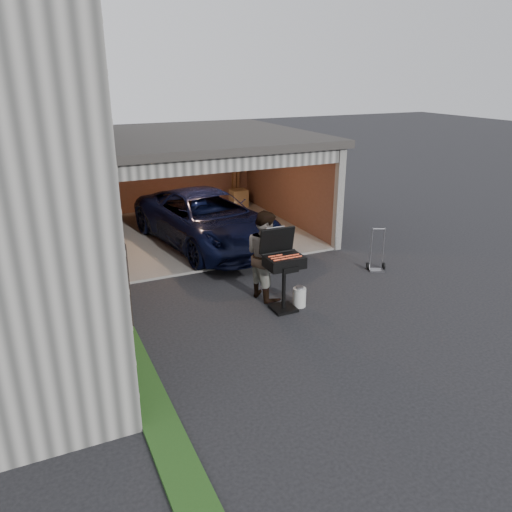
{
  "coord_description": "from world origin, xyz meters",
  "views": [
    {
      "loc": [
        -3.41,
        -7.05,
        4.52
      ],
      "look_at": [
        0.41,
        1.16,
        1.15
      ],
      "focal_mm": 35.0,
      "sensor_mm": 36.0,
      "label": 1
    }
  ],
  "objects_px": {
    "man": "(265,255)",
    "bbq_grill": "(283,264)",
    "minivan": "(207,221)",
    "hand_truck": "(376,262)",
    "plywood_panel": "(111,312)",
    "propane_tank": "(299,297)",
    "woman": "(118,277)"
  },
  "relations": [
    {
      "from": "man",
      "to": "hand_truck",
      "type": "xyz_separation_m",
      "value": [
        3.09,
        0.22,
        -0.74
      ]
    },
    {
      "from": "woman",
      "to": "propane_tank",
      "type": "bearing_deg",
      "value": 58.33
    },
    {
      "from": "minivan",
      "to": "man",
      "type": "bearing_deg",
      "value": -98.47
    },
    {
      "from": "minivan",
      "to": "plywood_panel",
      "type": "height_order",
      "value": "minivan"
    },
    {
      "from": "minivan",
      "to": "hand_truck",
      "type": "xyz_separation_m",
      "value": [
        3.1,
        -3.34,
        -0.52
      ]
    },
    {
      "from": "minivan",
      "to": "man",
      "type": "height_order",
      "value": "man"
    },
    {
      "from": "minivan",
      "to": "man",
      "type": "relative_size",
      "value": 2.75
    },
    {
      "from": "man",
      "to": "plywood_panel",
      "type": "relative_size",
      "value": 1.73
    },
    {
      "from": "bbq_grill",
      "to": "plywood_panel",
      "type": "bearing_deg",
      "value": 176.46
    },
    {
      "from": "propane_tank",
      "to": "plywood_panel",
      "type": "bearing_deg",
      "value": 176.3
    },
    {
      "from": "man",
      "to": "plywood_panel",
      "type": "height_order",
      "value": "man"
    },
    {
      "from": "hand_truck",
      "to": "woman",
      "type": "bearing_deg",
      "value": -157.12
    },
    {
      "from": "plywood_panel",
      "to": "minivan",
      "type": "bearing_deg",
      "value": 51.33
    },
    {
      "from": "plywood_panel",
      "to": "hand_truck",
      "type": "distance_m",
      "value": 6.38
    },
    {
      "from": "woman",
      "to": "man",
      "type": "distance_m",
      "value": 2.97
    },
    {
      "from": "hand_truck",
      "to": "minivan",
      "type": "bearing_deg",
      "value": 157.87
    },
    {
      "from": "woman",
      "to": "hand_truck",
      "type": "distance_m",
      "value": 6.06
    },
    {
      "from": "minivan",
      "to": "man",
      "type": "xyz_separation_m",
      "value": [
        0.01,
        -3.55,
        0.22
      ]
    },
    {
      "from": "man",
      "to": "hand_truck",
      "type": "relative_size",
      "value": 1.8
    },
    {
      "from": "minivan",
      "to": "plywood_panel",
      "type": "distance_m",
      "value": 5.18
    },
    {
      "from": "man",
      "to": "bbq_grill",
      "type": "xyz_separation_m",
      "value": [
        0.06,
        -0.69,
        0.03
      ]
    },
    {
      "from": "woman",
      "to": "propane_tank",
      "type": "height_order",
      "value": "woman"
    },
    {
      "from": "propane_tank",
      "to": "man",
      "type": "bearing_deg",
      "value": 120.71
    },
    {
      "from": "man",
      "to": "bbq_grill",
      "type": "distance_m",
      "value": 0.7
    },
    {
      "from": "minivan",
      "to": "propane_tank",
      "type": "relative_size",
      "value": 13.01
    },
    {
      "from": "woman",
      "to": "bbq_grill",
      "type": "relative_size",
      "value": 0.97
    },
    {
      "from": "man",
      "to": "plywood_panel",
      "type": "distance_m",
      "value": 3.3
    },
    {
      "from": "propane_tank",
      "to": "hand_truck",
      "type": "height_order",
      "value": "hand_truck"
    },
    {
      "from": "minivan",
      "to": "woman",
      "type": "height_order",
      "value": "woman"
    },
    {
      "from": "man",
      "to": "propane_tank",
      "type": "relative_size",
      "value": 4.72
    },
    {
      "from": "woman",
      "to": "plywood_panel",
      "type": "xyz_separation_m",
      "value": [
        -0.3,
        -0.93,
        -0.25
      ]
    },
    {
      "from": "man",
      "to": "propane_tank",
      "type": "bearing_deg",
      "value": -158.62
    }
  ]
}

